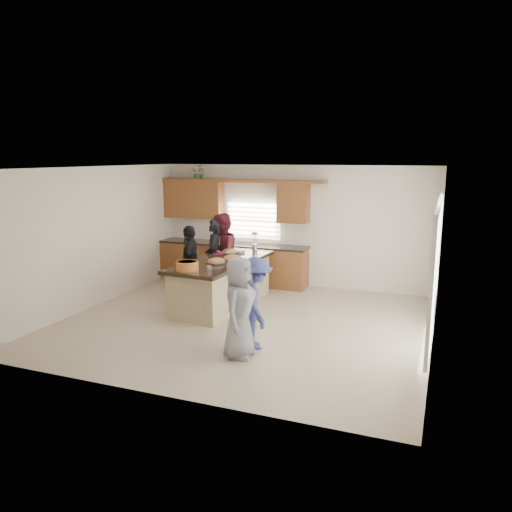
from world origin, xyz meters
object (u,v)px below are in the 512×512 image
at_px(island, 222,284).
at_px(woman_left_back, 214,257).
at_px(woman_left_front, 190,263).
at_px(woman_right_front, 239,307).
at_px(salad_bowl, 187,265).
at_px(woman_left_mid, 222,254).
at_px(woman_right_back, 255,303).

distance_m(island, woman_left_back, 1.01).
relative_size(woman_left_back, woman_left_front, 1.05).
height_order(woman_left_front, woman_right_front, woman_left_front).
xyz_separation_m(salad_bowl, woman_left_mid, (-0.17, 1.86, -0.15)).
relative_size(island, woman_left_mid, 1.55).
xyz_separation_m(salad_bowl, woman_left_front, (-0.60, 1.21, -0.25)).
bearing_deg(woman_right_front, woman_left_back, 29.79).
bearing_deg(salad_bowl, island, 79.24).
relative_size(woman_left_front, woman_right_front, 1.03).
relative_size(island, woman_right_back, 1.89).
height_order(island, woman_left_mid, woman_left_mid).
height_order(woman_right_back, woman_right_front, woman_right_front).
bearing_deg(island, woman_left_back, 128.60).
bearing_deg(woman_right_front, woman_right_back, -13.88).
height_order(woman_left_back, woman_right_front, woman_left_back).
bearing_deg(woman_left_mid, woman_left_back, -79.42).
bearing_deg(woman_right_front, woman_left_front, 39.35).
distance_m(salad_bowl, woman_right_back, 1.86).
distance_m(woman_left_back, woman_left_front, 0.66).
xyz_separation_m(island, woman_left_mid, (-0.37, 0.82, 0.44)).
relative_size(salad_bowl, woman_right_back, 0.28).
relative_size(salad_bowl, woman_left_back, 0.25).
xyz_separation_m(woman_left_front, woman_right_back, (2.25, -2.01, -0.06)).
relative_size(salad_bowl, woman_right_front, 0.26).
distance_m(island, salad_bowl, 1.21).
xyz_separation_m(salad_bowl, woman_right_back, (1.65, -0.81, -0.31)).
distance_m(salad_bowl, woman_left_back, 1.85).
bearing_deg(woman_left_back, salad_bowl, -9.08).
distance_m(woman_left_mid, woman_right_back, 3.23).
bearing_deg(woman_left_back, woman_right_back, 17.60).
bearing_deg(island, woman_left_mid, 118.15).
bearing_deg(woman_left_front, salad_bowl, 9.95).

